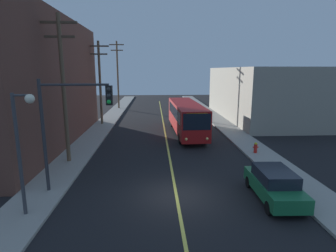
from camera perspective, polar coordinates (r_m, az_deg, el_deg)
The scene contains 14 objects.
ground_plane at distance 15.02m, azimuth 1.76°, elevation -14.34°, with size 120.00×120.00×0.00m, color black.
sidewalk_left at distance 25.10m, azimuth -16.96°, elevation -3.90°, with size 2.50×90.00×0.15m, color gray.
sidewalk_right at distance 25.74m, azimuth 16.22°, elevation -3.47°, with size 2.50×90.00×0.15m, color gray.
lane_stripe_center at distance 29.23m, azimuth -0.63°, elevation -1.36°, with size 0.16×60.00×0.01m, color #D8CC4C.
building_left_brick at distance 27.51m, azimuth -29.94°, elevation 7.99°, with size 10.00×21.56×11.12m.
building_right_warehouse at distance 39.93m, azimuth 20.25°, elevation 6.44°, with size 12.00×20.62×6.91m.
city_bus at distance 28.62m, azimuth 3.81°, elevation 2.03°, with size 2.97×12.22×3.20m.
parked_car_green at distance 15.28m, azimuth 21.35°, elevation -11.26°, with size 1.93×4.45×1.62m.
utility_pole_near at distance 20.11m, azimuth -21.11°, elevation 8.36°, with size 2.40×0.28×10.09m.
utility_pole_mid at distance 33.68m, azimuth -14.07°, elevation 9.50°, with size 2.40×0.28×9.75m.
utility_pole_far at distance 47.53m, azimuth -10.51°, elevation 11.05°, with size 2.40×0.28×11.16m.
traffic_signal_left_corner at distance 14.98m, azimuth -19.49°, elevation 2.24°, with size 3.75×0.48×6.00m.
street_lamp_left at distance 13.29m, azimuth -28.22°, elevation -2.09°, with size 0.98×0.40×5.50m.
fire_hydrant at distance 22.66m, azimuth 17.88°, elevation -4.28°, with size 0.44×0.26×0.84m.
Camera 1 is at (-1.14, -13.46, 6.58)m, focal length 29.09 mm.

